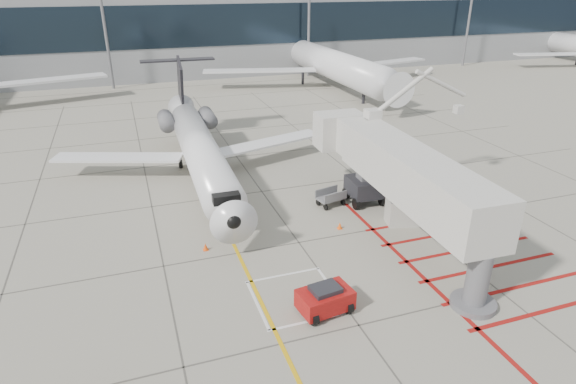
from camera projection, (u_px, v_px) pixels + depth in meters
name	position (u px, v px, depth m)	size (l,w,h in m)	color
ground_plane	(325.00, 278.00, 25.57)	(260.00, 260.00, 0.00)	gray
regional_jet	(203.00, 140.00, 34.91)	(23.11, 29.14, 7.64)	white
jet_bridge	(412.00, 185.00, 27.53)	(8.95, 18.89, 7.56)	silver
pushback_tug	(325.00, 298.00, 22.78)	(2.52, 1.57, 1.47)	#A0100F
baggage_cart	(331.00, 197.00, 33.54)	(1.89, 1.20, 1.20)	slate
ground_power_unit	(405.00, 210.00, 30.98)	(2.32, 1.35, 1.83)	#B9B8B0
cone_nose	(206.00, 247.00, 28.14)	(0.32, 0.32, 0.44)	#EE4A0C
cone_side	(340.00, 226.00, 30.54)	(0.32, 0.32, 0.44)	#FF550D
terminal_building	(224.00, 24.00, 86.08)	(180.00, 28.00, 14.00)	gray
terminal_glass_band	(243.00, 25.00, 73.55)	(180.00, 0.10, 6.00)	black
bg_aircraft_c	(327.00, 44.00, 68.72)	(35.59, 39.55, 11.86)	silver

